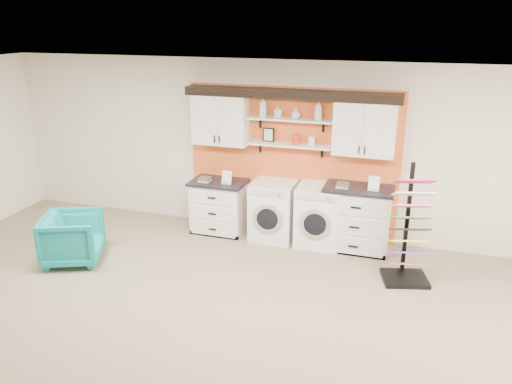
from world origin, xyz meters
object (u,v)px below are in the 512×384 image
(base_cabinet_left, at_px, (219,206))
(sample_rack, at_px, (408,245))
(dryer, at_px, (319,215))
(base_cabinet_right, at_px, (357,218))
(washer, at_px, (273,210))
(armchair, at_px, (73,238))

(base_cabinet_left, height_order, sample_rack, sample_rack)
(dryer, height_order, sample_rack, sample_rack)
(base_cabinet_left, height_order, base_cabinet_right, base_cabinet_right)
(base_cabinet_right, relative_size, washer, 1.09)
(base_cabinet_left, relative_size, dryer, 0.93)
(base_cabinet_left, relative_size, base_cabinet_right, 0.87)
(base_cabinet_right, bearing_deg, washer, -179.86)
(base_cabinet_left, bearing_deg, dryer, -0.12)
(dryer, distance_m, sample_rack, 1.56)
(base_cabinet_right, relative_size, dryer, 1.07)
(base_cabinet_left, relative_size, sample_rack, 0.55)
(washer, bearing_deg, sample_rack, -20.54)
(washer, height_order, sample_rack, sample_rack)
(base_cabinet_right, height_order, armchair, base_cabinet_right)
(sample_rack, relative_size, armchair, 2.03)
(base_cabinet_right, bearing_deg, base_cabinet_left, 180.00)
(dryer, height_order, armchair, dryer)
(armchair, bearing_deg, washer, -79.44)
(base_cabinet_right, height_order, washer, base_cabinet_right)
(base_cabinet_right, xyz_separation_m, dryer, (-0.58, -0.00, -0.02))
(base_cabinet_left, bearing_deg, washer, -0.21)
(base_cabinet_left, xyz_separation_m, base_cabinet_right, (2.26, -0.00, 0.06))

